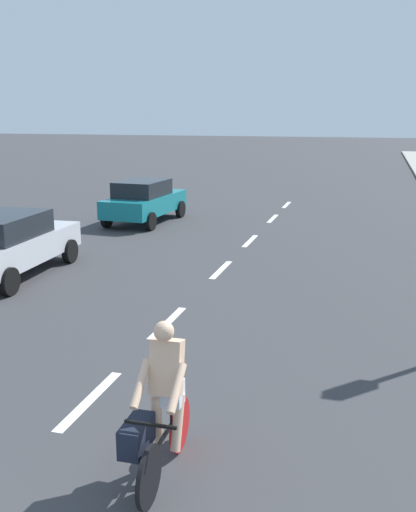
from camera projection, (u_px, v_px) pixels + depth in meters
name	position (u px, v px, depth m)	size (l,w,h in m)	color
ground_plane	(271.00, 220.00, 21.73)	(160.00, 160.00, 0.00)	#38383A
lane_stripe_1	(90.00, 400.00, 8.13)	(0.16, 1.80, 0.01)	white
lane_stripe_2	(168.00, 322.00, 11.13)	(0.16, 1.80, 0.01)	white
lane_stripe_3	(221.00, 270.00, 14.89)	(0.16, 1.80, 0.01)	white
lane_stripe_4	(250.00, 241.00, 18.24)	(0.16, 1.80, 0.01)	white
lane_stripe_5	(273.00, 218.00, 22.12)	(0.16, 1.80, 0.01)	white
lane_stripe_6	(287.00, 205.00, 25.43)	(0.16, 1.80, 0.01)	white
cyclist	(160.00, 409.00, 6.23)	(0.63, 1.71, 1.82)	black
parked_car_silver	(6.00, 243.00, 14.15)	(2.19, 4.44, 1.57)	#B7BABF
parked_car_teal	(144.00, 200.00, 21.16)	(2.06, 4.14, 1.57)	#14727A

